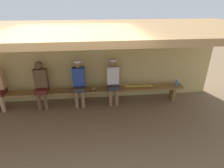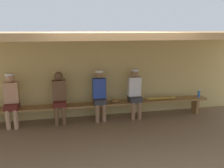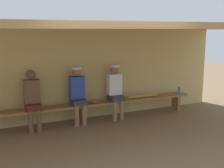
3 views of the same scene
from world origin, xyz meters
name	(u,v)px [view 3 (image 3 of 3)]	position (x,y,z in m)	size (l,w,h in m)	color
ground_plane	(106,147)	(0.00, 0.00, 0.00)	(24.00, 24.00, 0.00)	brown
back_wall	(75,75)	(0.00, 2.00, 1.10)	(8.00, 0.20, 2.20)	tan
dugout_roof	(92,26)	(0.00, 0.70, 2.26)	(8.00, 2.80, 0.12)	#9E7547
bench	(81,107)	(0.00, 1.55, 0.39)	(6.00, 0.36, 0.46)	olive
player_with_sunglasses	(32,98)	(-1.10, 1.55, 0.73)	(0.34, 0.42, 1.34)	#591E19
player_rightmost	(78,93)	(-0.06, 1.55, 0.75)	(0.34, 0.42, 1.34)	#333338
player_shirtless_tan	(115,89)	(0.90, 1.55, 0.75)	(0.34, 0.42, 1.34)	#333338
water_bottle_clear	(179,90)	(2.82, 1.51, 0.56)	(0.07, 0.07, 0.22)	blue
baseball_glove_worn	(94,101)	(0.34, 1.55, 0.51)	(0.24, 0.17, 0.09)	olive
baseball_bat	(142,96)	(1.67, 1.55, 0.49)	(0.07, 0.07, 0.82)	#B28C33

